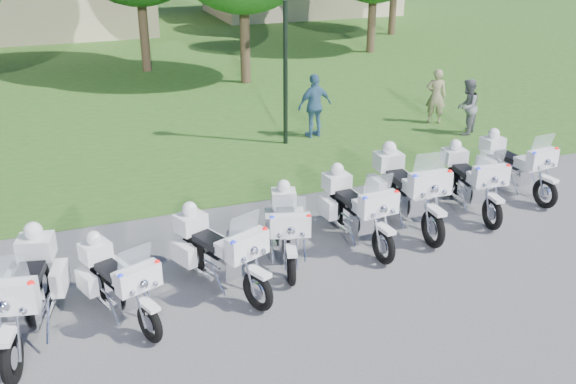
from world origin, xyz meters
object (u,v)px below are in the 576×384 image
object	(u,v)px
motorcycle_4	(356,208)
bystander_b	(467,107)
motorcycle_1	(118,281)
lamp_post	(285,24)
motorcycle_0	(27,291)
bystander_c	(315,106)
motorcycle_7	(514,164)
motorcycle_2	(218,251)
motorcycle_6	(470,180)
motorcycle_3	(287,226)
bystander_a	(436,96)
motorcycle_5	(406,188)

from	to	relation	value
motorcycle_4	bystander_b	distance (m)	7.45
motorcycle_1	bystander_b	world-z (taller)	bystander_b
lamp_post	bystander_b	size ratio (longest dim) A/B	2.69
bystander_b	motorcycle_0	bearing A→B (deg)	-11.58
bystander_c	bystander_b	bearing A→B (deg)	153.57
motorcycle_7	lamp_post	distance (m)	6.55
bystander_b	motorcycle_1	bearing A→B (deg)	-8.93
bystander_b	bystander_c	bearing A→B (deg)	-55.74
motorcycle_7	motorcycle_0	bearing A→B (deg)	5.45
motorcycle_0	lamp_post	world-z (taller)	lamp_post
motorcycle_2	motorcycle_6	world-z (taller)	motorcycle_6
motorcycle_7	motorcycle_1	bearing A→B (deg)	6.76
motorcycle_1	bystander_b	distance (m)	11.74
lamp_post	motorcycle_1	bearing A→B (deg)	-127.80
motorcycle_3	motorcycle_4	xyz separation A→B (m)	(1.45, 0.19, 0.04)
lamp_post	bystander_c	size ratio (longest dim) A/B	2.39
motorcycle_1	motorcycle_2	distance (m)	1.67
bystander_a	bystander_c	world-z (taller)	bystander_c
motorcycle_3	bystander_b	bearing A→B (deg)	-129.98
bystander_c	motorcycle_3	bearing A→B (deg)	54.37
motorcycle_4	motorcycle_5	world-z (taller)	motorcycle_5
motorcycle_1	motorcycle_6	distance (m)	7.47
motorcycle_1	motorcycle_4	world-z (taller)	motorcycle_4
motorcycle_3	motorcycle_5	bearing A→B (deg)	-153.37
motorcycle_4	motorcycle_7	xyz separation A→B (m)	(4.31, 0.87, -0.02)
motorcycle_2	motorcycle_4	distance (m)	2.93
motorcycle_6	bystander_c	bearing A→B (deg)	-71.43
motorcycle_6	lamp_post	bearing A→B (deg)	-61.32
motorcycle_4	bystander_b	bearing A→B (deg)	-145.20
bystander_b	bystander_c	size ratio (longest dim) A/B	0.89
motorcycle_5	motorcycle_6	distance (m)	1.57
motorcycle_4	motorcycle_5	xyz separation A→B (m)	(1.27, 0.33, 0.07)
motorcycle_7	bystander_a	size ratio (longest dim) A/B	1.43
motorcycle_4	motorcycle_6	xyz separation A→B (m)	(2.84, 0.43, -0.01)
motorcycle_3	bystander_b	distance (m)	8.72
motorcycle_0	motorcycle_1	xyz separation A→B (m)	(1.28, 0.03, -0.12)
motorcycle_3	motorcycle_6	world-z (taller)	motorcycle_6
motorcycle_2	bystander_a	bearing A→B (deg)	-164.87
lamp_post	motorcycle_3	bearing A→B (deg)	-110.19
motorcycle_5	bystander_a	xyz separation A→B (m)	(4.26, 5.62, 0.07)
motorcycle_1	motorcycle_7	bearing A→B (deg)	170.87
motorcycle_1	motorcycle_3	bearing A→B (deg)	173.82
lamp_post	bystander_c	bearing A→B (deg)	16.28
motorcycle_3	bystander_a	world-z (taller)	bystander_a
motorcycle_6	motorcycle_7	bearing A→B (deg)	-156.54
motorcycle_3	bystander_c	xyz separation A→B (m)	(3.14, 6.20, 0.26)
lamp_post	bystander_c	distance (m)	2.50
motorcycle_6	bystander_c	xyz separation A→B (m)	(-1.15, 5.58, 0.22)
motorcycle_2	motorcycle_0	bearing A→B (deg)	-17.12
motorcycle_0	motorcycle_6	bearing A→B (deg)	-157.65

